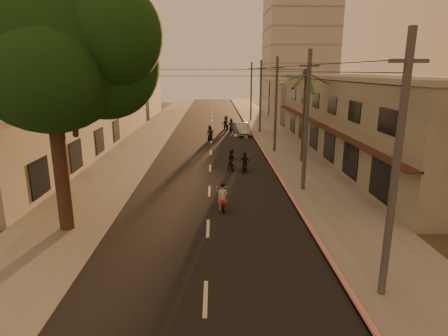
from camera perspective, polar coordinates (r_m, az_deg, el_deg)
The scene contains 21 objects.
ground at distance 17.32m, azimuth -2.56°, elevation -11.86°, with size 160.00×160.00×0.00m, color #383023.
road at distance 36.33m, azimuth -2.04°, elevation 2.36°, with size 10.00×140.00×0.02m, color black.
sidewalk_right at distance 37.02m, azimuth 9.66°, elevation 2.47°, with size 5.00×140.00×0.12m, color slate.
sidewalk_left at distance 37.15m, azimuth -13.70°, elevation 2.30°, with size 5.00×140.00×0.12m, color slate.
curb_stripe at distance 31.80m, azimuth 7.12°, elevation 0.64°, with size 0.20×60.00×0.20m, color #AF1812.
shophouse_row at distance 36.39m, azimuth 20.61°, elevation 7.27°, with size 8.80×34.20×7.30m.
left_building at distance 33.19m, azimuth -27.16°, elevation 4.13°, with size 8.20×24.20×5.20m.
distant_tower at distance 73.46m, azimuth 11.42°, elevation 19.25°, with size 12.10×12.10×28.00m.
broadleaf_tree at distance 18.98m, azimuth -23.97°, elevation 15.71°, with size 9.60×8.70×12.10m.
palm_tree at distance 32.42m, azimuth 12.46°, elevation 13.28°, with size 5.00×5.00×8.20m.
utility_poles at distance 36.00m, azimuth 8.02°, elevation 12.60°, with size 1.20×48.26×9.00m.
filler_right at distance 62.20m, azimuth 11.32°, elevation 9.99°, with size 8.00×14.00×6.00m, color gray.
filler_left_near at distance 51.83m, azimuth -17.76°, elevation 7.82°, with size 8.00×14.00×4.40m, color gray.
filler_left_far at distance 69.14m, azimuth -13.75°, elevation 10.71°, with size 8.00×14.00×7.00m, color gray.
scooter_red at distance 21.33m, azimuth -0.25°, elevation -4.58°, with size 0.66×1.63×1.60m.
scooter_mid_a at distance 29.85m, azimuth 1.20°, elevation 1.17°, with size 0.82×1.76×1.72m.
scooter_mid_b at distance 29.43m, azimuth 3.15°, elevation 0.83°, with size 1.02×1.59×1.58m.
scooter_far_a at distance 42.54m, azimuth -2.14°, elevation 5.26°, with size 1.01×1.82×1.80m.
scooter_far_b at distance 50.34m, azimuth 0.32°, elevation 6.81°, with size 1.48×1.94×1.93m.
parked_car at distance 46.47m, azimuth 2.73°, elevation 5.97°, with size 2.22×4.73×1.50m, color #999BA1.
scooter_far_c at distance 49.02m, azimuth 1.11°, elevation 6.49°, with size 1.08×1.74×1.75m.
Camera 1 is at (0.34, -15.50, 7.72)m, focal length 30.00 mm.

